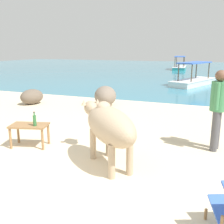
{
  "coord_description": "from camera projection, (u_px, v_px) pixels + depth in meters",
  "views": [
    {
      "loc": [
        2.6,
        -2.79,
        2.07
      ],
      "look_at": [
        0.29,
        3.0,
        0.55
      ],
      "focal_mm": 42.23,
      "sensor_mm": 36.0,
      "label": 1
    }
  ],
  "objects": [
    {
      "name": "person_standing",
      "position": [
        218.0,
        104.0,
        5.18
      ],
      "size": [
        0.32,
        0.5,
        1.62
      ],
      "rotation": [
        0.0,
        0.0,
        2.96
      ],
      "color": "#4C4C51",
      "rests_on": "sand_beach"
    },
    {
      "name": "water_surface",
      "position": [
        187.0,
        72.0,
        23.8
      ],
      "size": [
        60.0,
        36.0,
        0.03
      ],
      "primitive_type": "cube",
      "color": "teal",
      "rests_on": "ground"
    },
    {
      "name": "boat_white",
      "position": [
        193.0,
        80.0,
        14.93
      ],
      "size": [
        2.39,
        3.84,
        1.29
      ],
      "rotation": [
        0.0,
        0.0,
        4.35
      ],
      "color": "white",
      "rests_on": "water_surface"
    },
    {
      "name": "shore_rock_medium",
      "position": [
        105.0,
        96.0,
        9.47
      ],
      "size": [
        1.15,
        1.31,
        0.71
      ],
      "primitive_type": "ellipsoid",
      "rotation": [
        0.0,
        0.0,
        1.98
      ],
      "color": "gray",
      "rests_on": "sand_beach"
    },
    {
      "name": "bottle",
      "position": [
        35.0,
        120.0,
        5.37
      ],
      "size": [
        0.07,
        0.07,
        0.3
      ],
      "color": "#2D6B38",
      "rests_on": "low_bench_table"
    },
    {
      "name": "low_bench_table",
      "position": [
        29.0,
        128.0,
        5.5
      ],
      "size": [
        0.85,
        0.63,
        0.48
      ],
      "rotation": [
        0.0,
        0.0,
        0.28
      ],
      "color": "olive",
      "rests_on": "sand_beach"
    },
    {
      "name": "sand_beach",
      "position": [
        20.0,
        189.0,
        3.94
      ],
      "size": [
        18.0,
        14.0,
        0.04
      ],
      "primitive_type": "cube",
      "color": "beige",
      "rests_on": "ground"
    },
    {
      "name": "cow",
      "position": [
        109.0,
        125.0,
        4.53
      ],
      "size": [
        1.69,
        1.66,
        1.11
      ],
      "rotation": [
        0.0,
        0.0,
        2.37
      ],
      "color": "tan",
      "rests_on": "sand_beach"
    },
    {
      "name": "shore_rock_large",
      "position": [
        32.0,
        97.0,
        9.73
      ],
      "size": [
        0.88,
        1.04,
        0.55
      ],
      "primitive_type": "ellipsoid",
      "rotation": [
        0.0,
        0.0,
        1.25
      ],
      "color": "#6B5B4C",
      "rests_on": "sand_beach"
    },
    {
      "name": "boat_teal",
      "position": [
        180.0,
        67.0,
        25.6
      ],
      "size": [
        1.44,
        3.75,
        1.29
      ],
      "rotation": [
        0.0,
        0.0,
        4.79
      ],
      "color": "teal",
      "rests_on": "water_surface"
    }
  ]
}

